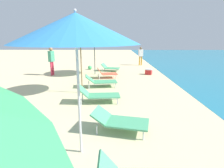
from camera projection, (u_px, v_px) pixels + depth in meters
The scene contains 12 objects.
umbrella_third at pixel (76, 29), 3.33m from camera, with size 2.33×2.33×2.85m.
lounger_third_shoreside at pixel (120, 121), 4.75m from camera, with size 1.54×0.99×0.54m.
umbrella_fourth at pixel (80, 33), 7.52m from camera, with size 2.02×2.02×2.77m.
lounger_fourth_shoreside at pixel (101, 81), 9.02m from camera, with size 1.58×0.88×0.59m.
lounger_fourth_inland at pixel (98, 94), 6.85m from camera, with size 1.56×0.73×0.64m.
umbrella_farthest at pixel (94, 38), 11.58m from camera, with size 2.45×2.45×2.65m.
lounger_farthest_shoreside at pixel (110, 68), 13.26m from camera, with size 1.39×0.95×0.53m.
lounger_farthest_inland at pixel (106, 73), 10.97m from camera, with size 1.26×0.87×0.60m.
person_walking_mid at pixel (141, 54), 15.78m from camera, with size 0.40×0.29×1.55m.
person_walking_far at pixel (51, 58), 11.57m from camera, with size 0.32×0.41×1.76m.
beach_ball at pixel (90, 68), 13.85m from camera, with size 0.30×0.30×0.30m, color #3FB266.
cooler_box at pixel (149, 72), 12.03m from camera, with size 0.50×0.46×0.36m.
Camera 1 is at (0.21, 4.60, 2.37)m, focal length 29.83 mm.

